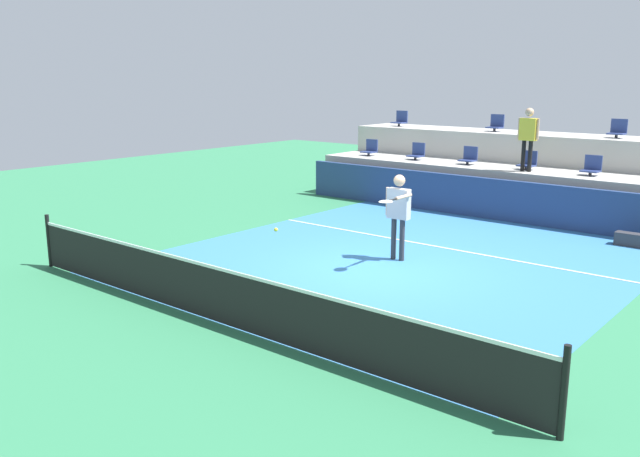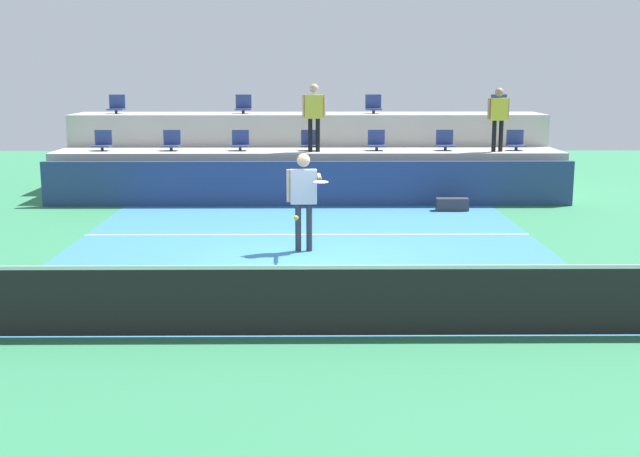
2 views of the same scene
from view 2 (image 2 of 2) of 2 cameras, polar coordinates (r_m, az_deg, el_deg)
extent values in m
plane|color=#2D754C|center=(14.06, -0.95, -2.40)|extent=(40.00, 40.00, 0.00)
cube|color=teal|center=(15.04, -0.93, -1.51)|extent=(9.00, 10.00, 0.01)
cube|color=white|center=(16.41, -0.89, -0.43)|extent=(9.00, 0.06, 0.00)
cube|color=black|center=(10.08, -1.12, -5.16)|extent=(10.40, 0.01, 0.87)
cube|color=white|center=(9.97, -1.13, -2.75)|extent=(10.40, 0.02, 0.05)
cube|color=navy|center=(19.87, -0.84, 3.17)|extent=(13.00, 0.16, 1.10)
cube|color=#ADAAA3|center=(21.15, -0.82, 3.85)|extent=(13.00, 1.80, 1.25)
cube|color=#ADAAA3|center=(22.89, -0.80, 5.47)|extent=(13.00, 1.80, 2.10)
cylinder|color=#2D2D33|center=(21.61, -15.07, 5.43)|extent=(0.08, 0.08, 0.10)
cube|color=navy|center=(21.60, -15.07, 5.62)|extent=(0.44, 0.40, 0.04)
cube|color=navy|center=(21.76, -14.98, 6.21)|extent=(0.44, 0.04, 0.38)
cylinder|color=#2D2D33|center=(21.23, -10.42, 5.54)|extent=(0.08, 0.08, 0.10)
cube|color=navy|center=(21.23, -10.43, 5.72)|extent=(0.44, 0.40, 0.04)
cube|color=navy|center=(21.39, -10.37, 6.33)|extent=(0.44, 0.04, 0.38)
cylinder|color=#2D2D33|center=(21.00, -5.64, 5.60)|extent=(0.08, 0.08, 0.10)
cube|color=navy|center=(21.00, -5.64, 5.79)|extent=(0.44, 0.40, 0.04)
cube|color=navy|center=(21.16, -5.61, 6.41)|extent=(0.44, 0.04, 0.38)
cylinder|color=#2D2D33|center=(20.92, -0.74, 5.64)|extent=(0.08, 0.08, 0.10)
cube|color=navy|center=(20.92, -0.74, 5.83)|extent=(0.44, 0.40, 0.04)
cube|color=navy|center=(21.08, -0.74, 6.44)|extent=(0.44, 0.04, 0.38)
cylinder|color=#2D2D33|center=(20.99, 4.01, 5.63)|extent=(0.08, 0.08, 0.10)
cube|color=navy|center=(20.98, 4.01, 5.82)|extent=(0.44, 0.40, 0.04)
cube|color=navy|center=(21.14, 3.98, 6.43)|extent=(0.44, 0.04, 0.38)
cylinder|color=#2D2D33|center=(21.20, 8.81, 5.58)|extent=(0.08, 0.08, 0.10)
cube|color=navy|center=(21.19, 8.81, 5.77)|extent=(0.44, 0.40, 0.04)
cube|color=navy|center=(21.35, 8.75, 6.37)|extent=(0.44, 0.04, 0.38)
cylinder|color=#2D2D33|center=(21.57, 13.62, 5.49)|extent=(0.08, 0.08, 0.10)
cube|color=navy|center=(21.56, 13.63, 5.68)|extent=(0.44, 0.40, 0.04)
cube|color=navy|center=(21.72, 13.54, 6.27)|extent=(0.44, 0.04, 0.38)
cylinder|color=#2D2D33|center=(23.30, -14.14, 7.95)|extent=(0.08, 0.08, 0.10)
cube|color=navy|center=(23.29, -14.15, 8.13)|extent=(0.44, 0.40, 0.04)
cube|color=navy|center=(23.46, -14.07, 8.66)|extent=(0.44, 0.04, 0.38)
cylinder|color=#2D2D33|center=(22.74, -5.42, 8.17)|extent=(0.08, 0.08, 0.10)
cube|color=navy|center=(22.73, -5.42, 8.34)|extent=(0.44, 0.40, 0.04)
cube|color=navy|center=(22.90, -5.40, 8.89)|extent=(0.44, 0.04, 0.38)
cylinder|color=#2D2D33|center=(22.72, 3.79, 8.19)|extent=(0.08, 0.08, 0.10)
cube|color=navy|center=(22.72, 3.79, 8.37)|extent=(0.44, 0.40, 0.04)
cube|color=navy|center=(22.89, 3.77, 8.91)|extent=(0.44, 0.04, 0.38)
cylinder|color=#2D2D33|center=(23.25, 12.53, 8.02)|extent=(0.08, 0.08, 0.10)
cube|color=navy|center=(23.24, 12.54, 8.19)|extent=(0.44, 0.40, 0.04)
cube|color=navy|center=(23.41, 12.46, 8.73)|extent=(0.44, 0.04, 0.38)
cylinder|color=#2D2D33|center=(14.85, -1.54, 0.06)|extent=(0.11, 0.11, 0.89)
cylinder|color=#2D2D33|center=(14.85, -0.76, 0.07)|extent=(0.11, 0.11, 0.89)
cube|color=#B2B2B7|center=(14.73, -1.16, 2.96)|extent=(0.49, 0.19, 0.63)
sphere|color=tan|center=(14.67, -1.17, 4.82)|extent=(0.25, 0.25, 0.24)
cylinder|color=tan|center=(14.72, -2.24, 3.02)|extent=(0.07, 0.07, 0.59)
cylinder|color=tan|center=(14.43, -0.05, 3.65)|extent=(0.09, 0.56, 0.07)
cylinder|color=black|center=(14.05, 0.01, 3.45)|extent=(0.04, 0.26, 0.04)
ellipsoid|color=silver|center=(13.77, 0.06, 3.30)|extent=(0.27, 0.33, 0.03)
cylinder|color=black|center=(20.59, -0.69, 6.58)|extent=(0.11, 0.11, 0.84)
cylinder|color=black|center=(20.59, -0.15, 6.58)|extent=(0.11, 0.11, 0.84)
cube|color=yellow|center=(20.55, -0.42, 8.56)|extent=(0.46, 0.19, 0.59)
sphere|color=tan|center=(20.53, -0.43, 9.83)|extent=(0.23, 0.23, 0.23)
cylinder|color=tan|center=(20.56, -1.16, 8.61)|extent=(0.07, 0.07, 0.56)
cylinder|color=tan|center=(20.54, 0.31, 8.61)|extent=(0.07, 0.07, 0.56)
cylinder|color=black|center=(21.09, 12.14, 6.37)|extent=(0.12, 0.12, 0.79)
cylinder|color=black|center=(21.15, 12.60, 6.36)|extent=(0.12, 0.12, 0.79)
cube|color=yellow|center=(21.08, 12.45, 8.19)|extent=(0.44, 0.22, 0.56)
sphere|color=#A87A5B|center=(21.06, 12.49, 9.35)|extent=(0.23, 0.23, 0.21)
cylinder|color=#A87A5B|center=(21.00, 11.80, 8.25)|extent=(0.08, 0.08, 0.52)
cylinder|color=#A87A5B|center=(21.16, 13.09, 8.21)|extent=(0.08, 0.08, 0.52)
sphere|color=#CCE033|center=(11.14, -1.70, 0.75)|extent=(0.07, 0.07, 0.07)
cube|color=#333338|center=(19.49, 9.28, 1.68)|extent=(0.76, 0.28, 0.30)
camera|label=1|loc=(7.88, 67.13, 7.95)|focal=37.50mm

